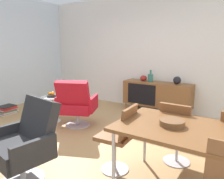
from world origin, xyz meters
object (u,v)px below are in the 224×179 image
object	(u,v)px
dining_table	(196,134)
magazine_stack	(7,110)
sideboard	(157,94)
fruit_bowl	(52,95)
side_table_round	(52,106)
vase_sculptural_dark	(177,80)
vase_ceramic_small	(144,78)
dining_chair_back_left	(177,130)
dining_chair_near_window	(119,136)
wooden_bowl_on_table	(172,123)
vase_cobalt	(151,78)
lounge_chair_red	(76,103)
armchair_black_shell	(26,141)

from	to	relation	value
dining_table	magazine_stack	xyz separation A→B (m)	(-4.29, 0.58, -0.60)
sideboard	fruit_bowl	distance (m)	2.38
sideboard	magazine_stack	distance (m)	3.51
dining_table	side_table_round	xyz separation A→B (m)	(-3.02, 0.83, -0.38)
vase_sculptural_dark	vase_ceramic_small	xyz separation A→B (m)	(-0.81, 0.00, -0.02)
dining_chair_back_left	magazine_stack	xyz separation A→B (m)	(-3.94, 0.02, -0.37)
sideboard	fruit_bowl	world-z (taller)	sideboard
vase_ceramic_small	dining_table	distance (m)	3.18
dining_chair_back_left	magazine_stack	size ratio (longest dim) A/B	2.12
dining_chair_near_window	magazine_stack	bearing A→B (deg)	170.34
dining_chair_back_left	fruit_bowl	size ratio (longest dim) A/B	4.28
dining_chair_near_window	vase_sculptural_dark	bearing A→B (deg)	92.28
wooden_bowl_on_table	side_table_round	bearing A→B (deg)	163.16
side_table_round	fruit_bowl	world-z (taller)	fruit_bowl
vase_ceramic_small	vase_cobalt	bearing A→B (deg)	0.00
vase_ceramic_small	lounge_chair_red	xyz separation A→B (m)	(-0.59, -1.75, -0.32)
lounge_chair_red	armchair_black_shell	xyz separation A→B (m)	(0.67, -1.58, 0.00)
dining_table	lounge_chair_red	bearing A→B (deg)	160.05
armchair_black_shell	magazine_stack	xyz separation A→B (m)	(-2.57, 1.30, -0.37)
lounge_chair_red	armchair_black_shell	bearing A→B (deg)	-67.07
dining_chair_near_window	armchair_black_shell	size ratio (longest dim) A/B	0.90
dining_chair_back_left	vase_cobalt	bearing A→B (deg)	121.70
armchair_black_shell	dining_table	bearing A→B (deg)	22.60
vase_ceramic_small	wooden_bowl_on_table	world-z (taller)	vase_ceramic_small
wooden_bowl_on_table	magazine_stack	world-z (taller)	wooden_bowl_on_table
armchair_black_shell	vase_sculptural_dark	bearing A→B (deg)	77.73
vase_cobalt	dining_table	bearing A→B (deg)	-58.23
dining_chair_back_left	wooden_bowl_on_table	bearing A→B (deg)	-79.41
vase_sculptural_dark	dining_table	world-z (taller)	vase_sculptural_dark
wooden_bowl_on_table	magazine_stack	size ratio (longest dim) A/B	0.64
sideboard	vase_cobalt	distance (m)	0.42
vase_ceramic_small	fruit_bowl	distance (m)	2.18
side_table_round	fruit_bowl	xyz separation A→B (m)	(0.00, -0.00, 0.24)
vase_sculptural_dark	lounge_chair_red	distance (m)	2.27
wooden_bowl_on_table	vase_cobalt	bearing A→B (deg)	117.68
lounge_chair_red	fruit_bowl	world-z (taller)	lounge_chair_red
armchair_black_shell	vase_ceramic_small	bearing A→B (deg)	91.43
lounge_chair_red	magazine_stack	size ratio (longest dim) A/B	2.34
vase_cobalt	armchair_black_shell	size ratio (longest dim) A/B	0.30
vase_sculptural_dark	armchair_black_shell	distance (m)	3.43
side_table_round	fruit_bowl	size ratio (longest dim) A/B	2.60
armchair_black_shell	lounge_chair_red	bearing A→B (deg)	112.93
dining_chair_near_window	fruit_bowl	xyz separation A→B (m)	(-2.13, 0.83, 0.09)
vase_sculptural_dark	wooden_bowl_on_table	bearing A→B (deg)	-74.09
dining_table	fruit_bowl	xyz separation A→B (m)	(-3.02, 0.83, -0.14)
dining_chair_back_left	dining_table	bearing A→B (deg)	-57.94
sideboard	dining_table	world-z (taller)	dining_table
vase_cobalt	dining_table	distance (m)	3.08
vase_sculptural_dark	vase_cobalt	bearing A→B (deg)	180.00
vase_ceramic_small	wooden_bowl_on_table	xyz separation A→B (m)	(1.56, -2.63, -0.02)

